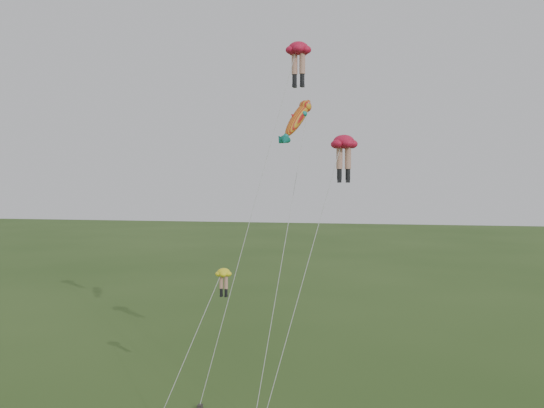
# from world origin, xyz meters

# --- Properties ---
(legs_kite_red_high) EXTENTS (5.33, 8.88, 21.73)m
(legs_kite_red_high) POSITION_xyz_m (1.59, 7.49, 20.87)
(legs_kite_red_high) COLOR red
(legs_kite_red_high) RESTS_ON ground
(legs_kite_red_mid) EXTENTS (4.57, 7.37, 15.28)m
(legs_kite_red_mid) POSITION_xyz_m (4.98, 2.92, 14.51)
(legs_kite_red_mid) COLOR red
(legs_kite_red_mid) RESTS_ON ground
(legs_kite_yellow) EXTENTS (3.06, 4.47, 7.71)m
(legs_kite_yellow) POSITION_xyz_m (-1.68, 0.94, 7.02)
(legs_kite_yellow) COLOR yellow
(legs_kite_yellow) RESTS_ON ground
(fish_kite) EXTENTS (2.47, 11.41, 18.41)m
(fish_kite) POSITION_xyz_m (1.47, 8.35, 16.76)
(fish_kite) COLOR gold
(fish_kite) RESTS_ON ground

